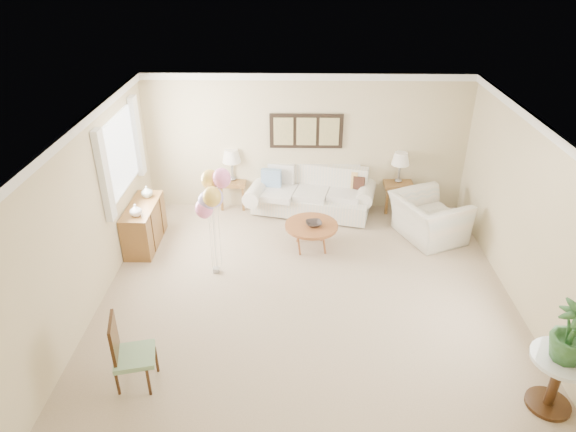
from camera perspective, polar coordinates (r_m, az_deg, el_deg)
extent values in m
plane|color=tan|center=(7.64, 2.13, -9.12)|extent=(6.00, 6.00, 0.00)
cube|color=beige|center=(9.67, 2.02, 8.06)|extent=(6.00, 0.04, 2.60)
cube|color=beige|center=(4.54, 2.98, -19.16)|extent=(6.00, 0.04, 2.60)
cube|color=beige|center=(7.49, -21.30, -0.31)|extent=(0.04, 6.00, 2.60)
cube|color=beige|center=(7.62, 25.50, -0.71)|extent=(0.04, 6.00, 2.60)
cube|color=white|center=(6.41, 2.54, 9.60)|extent=(6.00, 6.00, 0.02)
cube|color=white|center=(9.28, 2.15, 15.20)|extent=(6.00, 0.06, 0.12)
cube|color=white|center=(7.01, -22.84, 8.63)|extent=(0.06, 6.00, 0.12)
cube|color=white|center=(7.15, 27.33, 8.02)|extent=(0.06, 6.00, 0.12)
cube|color=white|center=(8.61, -18.19, 6.53)|extent=(0.04, 1.40, 1.20)
cube|color=white|center=(7.86, -19.74, 4.20)|extent=(0.10, 0.22, 1.40)
cube|color=white|center=(9.36, -16.42, 8.50)|extent=(0.10, 0.22, 1.40)
cube|color=black|center=(9.55, 2.04, 9.41)|extent=(1.35, 0.04, 0.65)
cube|color=#8C8C59|center=(9.53, -0.51, 9.38)|extent=(0.36, 0.02, 0.52)
cube|color=#8C8C59|center=(9.53, 2.05, 9.36)|extent=(0.36, 0.02, 0.52)
cube|color=#8C8C59|center=(9.55, 4.60, 9.32)|extent=(0.36, 0.02, 0.52)
cube|color=beige|center=(9.84, 2.61, 1.54)|extent=(2.31, 1.36, 0.35)
cube|color=beige|center=(9.96, 2.62, 4.41)|extent=(2.16, 0.71, 0.54)
cylinder|color=beige|center=(9.76, -3.45, 2.78)|extent=(0.51, 0.94, 0.32)
cylinder|color=beige|center=(9.82, 8.70, 2.66)|extent=(0.51, 0.94, 0.32)
cube|color=beige|center=(9.70, -1.03, 2.59)|extent=(0.74, 0.83, 0.12)
cube|color=beige|center=(9.70, 2.65, 2.56)|extent=(0.74, 0.83, 0.12)
cube|color=beige|center=(9.73, 6.31, 2.51)|extent=(0.74, 0.83, 0.12)
cube|color=#799CC3|center=(9.77, -1.87, 4.17)|extent=(0.37, 0.12, 0.37)
cube|color=#DFB05E|center=(9.80, 6.70, 4.08)|extent=(0.37, 0.12, 0.37)
cube|color=#3B2016|center=(9.78, 7.58, 3.58)|extent=(0.34, 0.10, 0.34)
cube|color=beige|center=(9.93, 2.59, 0.53)|extent=(1.97, 0.79, 0.04)
cube|color=#93602B|center=(10.00, -6.14, 3.81)|extent=(0.52, 0.47, 0.07)
cube|color=#93602B|center=(9.98, -7.36, 1.90)|extent=(0.05, 0.05, 0.49)
cube|color=#93602B|center=(9.92, -5.00, 1.89)|extent=(0.05, 0.05, 0.49)
cube|color=#93602B|center=(10.31, -7.09, 2.83)|extent=(0.05, 0.05, 0.49)
cube|color=#93602B|center=(10.26, -4.80, 2.82)|extent=(0.05, 0.05, 0.49)
cube|color=#93602B|center=(10.02, 12.12, 3.54)|extent=(0.54, 0.49, 0.08)
cube|color=#93602B|center=(9.94, 10.92, 1.55)|extent=(0.05, 0.05, 0.51)
cube|color=#93602B|center=(10.02, 13.34, 1.52)|extent=(0.05, 0.05, 0.51)
cube|color=#93602B|center=(10.28, 10.60, 2.54)|extent=(0.05, 0.05, 0.51)
cube|color=#93602B|center=(10.36, 12.95, 2.49)|extent=(0.05, 0.05, 0.51)
cylinder|color=gray|center=(9.97, -6.16, 4.17)|extent=(0.15, 0.15, 0.06)
cylinder|color=gray|center=(9.89, -6.22, 5.16)|extent=(0.04, 0.04, 0.31)
cone|color=silver|center=(9.79, -6.30, 6.67)|extent=(0.35, 0.35, 0.25)
cylinder|color=gray|center=(10.00, 12.16, 3.89)|extent=(0.14, 0.14, 0.06)
cylinder|color=gray|center=(9.93, 12.26, 4.83)|extent=(0.04, 0.04, 0.30)
cone|color=silver|center=(9.83, 12.42, 6.25)|extent=(0.34, 0.34, 0.24)
cylinder|color=brown|center=(8.59, 2.63, -1.10)|extent=(0.89, 0.89, 0.05)
cylinder|color=brown|center=(8.90, 3.92, -1.71)|extent=(0.04, 0.04, 0.40)
cylinder|color=brown|center=(8.88, 1.20, -1.68)|extent=(0.04, 0.04, 0.40)
cylinder|color=brown|center=(8.52, 1.20, -3.10)|extent=(0.04, 0.04, 0.40)
cylinder|color=brown|center=(8.53, 4.04, -3.12)|extent=(0.04, 0.04, 0.40)
imported|color=#2A2220|center=(8.54, 2.88, -0.86)|extent=(0.31, 0.31, 0.07)
imported|color=beige|center=(9.26, 15.32, -0.20)|extent=(1.40, 1.48, 0.76)
cylinder|color=silver|center=(6.40, 28.23, -13.79)|extent=(0.67, 0.67, 0.04)
cylinder|color=#3E250D|center=(6.63, 27.51, -16.13)|extent=(0.11, 0.11, 0.67)
cylinder|color=#3E250D|center=(6.85, 26.85, -18.20)|extent=(0.49, 0.49, 0.01)
imported|color=#22501C|center=(6.15, 29.06, -11.21)|extent=(0.51, 0.51, 0.72)
cube|color=gray|center=(6.39, -16.67, -14.72)|extent=(0.55, 0.55, 0.06)
cylinder|color=#3E250D|center=(6.47, -18.45, -17.08)|extent=(0.04, 0.04, 0.38)
cylinder|color=#3E250D|center=(6.36, -15.22, -17.41)|extent=(0.04, 0.04, 0.38)
cylinder|color=#3E250D|center=(6.71, -17.50, -14.92)|extent=(0.04, 0.04, 0.38)
cylinder|color=#3E250D|center=(6.61, -14.41, -15.19)|extent=(0.04, 0.04, 0.38)
cube|color=#3E250D|center=(6.27, -18.80, -12.73)|extent=(0.14, 0.43, 0.50)
cube|color=#93602B|center=(9.07, -15.68, -0.94)|extent=(0.45, 1.20, 0.74)
cube|color=#3E250D|center=(8.82, -16.15, -1.90)|extent=(0.46, 0.02, 0.70)
cube|color=#3E250D|center=(9.32, -15.18, -0.04)|extent=(0.46, 0.02, 0.70)
imported|color=white|center=(8.55, -16.57, 0.64)|extent=(0.23, 0.23, 0.20)
imported|color=#A9B4A3|center=(9.13, -15.42, 2.63)|extent=(0.22, 0.22, 0.20)
cube|color=gray|center=(8.25, -7.96, -5.95)|extent=(0.10, 0.10, 0.08)
ellipsoid|color=pink|center=(7.58, -9.29, 0.83)|extent=(0.27, 0.27, 0.31)
cylinder|color=silver|center=(7.93, -8.57, -3.06)|extent=(0.01, 0.01, 0.96)
ellipsoid|color=#B59EE2|center=(7.53, -8.19, 2.06)|extent=(0.27, 0.27, 0.31)
cylinder|color=silver|center=(7.90, -8.04, -2.49)|extent=(0.01, 0.01, 1.12)
ellipsoid|color=#EABD4A|center=(7.61, -8.66, 4.03)|extent=(0.27, 0.27, 0.31)
cylinder|color=silver|center=(7.93, -8.27, -1.52)|extent=(0.01, 0.01, 1.32)
ellipsoid|color=pink|center=(7.49, -7.38, 4.20)|extent=(0.27, 0.27, 0.31)
cylinder|color=silver|center=(7.87, -7.65, -1.49)|extent=(0.01, 0.01, 1.38)
ellipsoid|color=#B59EE2|center=(7.54, -8.98, 1.63)|extent=(0.27, 0.27, 0.31)
cylinder|color=silver|center=(7.90, -8.42, -2.69)|extent=(0.01, 0.01, 1.07)
ellipsoid|color=#EABD4A|center=(7.39, -8.45, 2.15)|extent=(0.27, 0.27, 0.31)
cylinder|color=silver|center=(7.83, -8.16, -2.49)|extent=(0.01, 0.01, 1.19)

